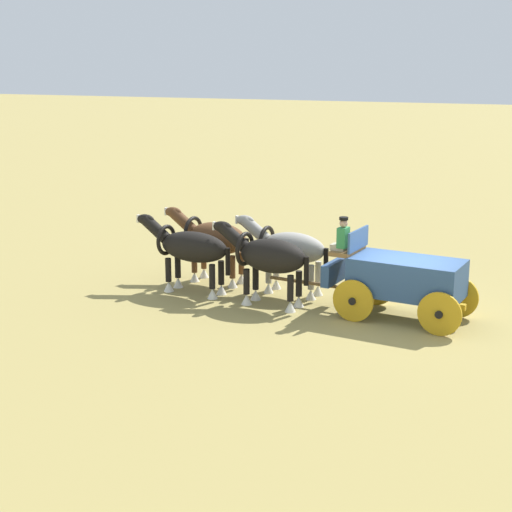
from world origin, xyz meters
The scene contains 6 objects.
ground_plane centered at (0.00, 0.00, 0.00)m, with size 220.00×220.00×0.00m, color #9E8C4C.
show_wagon centered at (0.15, -0.01, 1.12)m, with size 5.82×2.07×2.66m.
draft_horse_rear_near centered at (3.82, 0.31, 1.38)m, with size 3.03×1.13×2.26m.
draft_horse_rear_off centered at (3.72, -0.98, 1.34)m, with size 3.03×1.08×2.21m.
draft_horse_lead_near centered at (6.42, 0.08, 1.34)m, with size 3.24×1.10×2.21m.
draft_horse_lead_off centered at (6.30, -1.21, 1.36)m, with size 3.02×1.16×2.23m.
Camera 1 is at (-4.49, 19.93, 6.70)m, focal length 55.55 mm.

